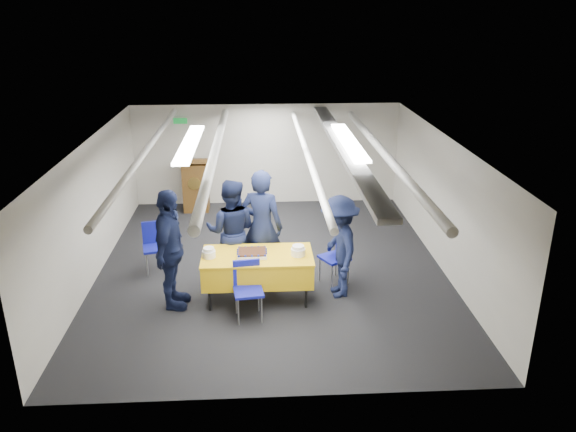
# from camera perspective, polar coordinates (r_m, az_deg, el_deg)

# --- Properties ---
(ground) EXTENTS (7.00, 7.00, 0.00)m
(ground) POSITION_cam_1_polar(r_m,az_deg,el_deg) (10.01, -1.69, -5.24)
(ground) COLOR black
(ground) RESTS_ON ground
(room_shell) EXTENTS (6.00, 7.00, 2.30)m
(room_shell) POSITION_cam_1_polar(r_m,az_deg,el_deg) (9.75, -1.32, 5.44)
(room_shell) COLOR beige
(room_shell) RESTS_ON ground
(serving_table) EXTENTS (1.71, 0.87, 0.77)m
(serving_table) POSITION_cam_1_polar(r_m,az_deg,el_deg) (8.77, -3.11, -5.20)
(serving_table) COLOR black
(serving_table) RESTS_ON ground
(sheet_cake) EXTENTS (0.47, 0.36, 0.08)m
(sheet_cake) POSITION_cam_1_polar(r_m,az_deg,el_deg) (8.64, -3.68, -3.78)
(sheet_cake) COLOR white
(sheet_cake) RESTS_ON serving_table
(plate_stack_left) EXTENTS (0.20, 0.20, 0.16)m
(plate_stack_left) POSITION_cam_1_polar(r_m,az_deg,el_deg) (8.63, -8.04, -3.73)
(plate_stack_left) COLOR white
(plate_stack_left) RESTS_ON serving_table
(plate_stack_right) EXTENTS (0.22, 0.22, 0.16)m
(plate_stack_right) POSITION_cam_1_polar(r_m,az_deg,el_deg) (8.62, 1.04, -3.55)
(plate_stack_right) COLOR white
(plate_stack_right) RESTS_ON serving_table
(podium) EXTENTS (0.62, 0.53, 1.25)m
(podium) POSITION_cam_1_polar(r_m,az_deg,el_deg) (12.69, -9.37, 3.22)
(podium) COLOR brown
(podium) RESTS_ON ground
(chair_near) EXTENTS (0.47, 0.47, 0.87)m
(chair_near) POSITION_cam_1_polar(r_m,az_deg,el_deg) (8.34, -4.13, -6.87)
(chair_near) COLOR gray
(chair_near) RESTS_ON ground
(chair_right) EXTENTS (0.57, 0.57, 0.87)m
(chair_right) POSITION_cam_1_polar(r_m,az_deg,el_deg) (9.36, 5.16, -3.68)
(chair_right) COLOR gray
(chair_right) RESTS_ON ground
(chair_left) EXTENTS (0.50, 0.50, 0.87)m
(chair_left) POSITION_cam_1_polar(r_m,az_deg,el_deg) (9.99, -13.37, -2.54)
(chair_left) COLOR gray
(chair_left) RESTS_ON ground
(sailor_a) EXTENTS (0.82, 0.67, 1.94)m
(sailor_a) POSITION_cam_1_polar(r_m,az_deg,el_deg) (9.18, -2.68, -1.11)
(sailor_a) COLOR black
(sailor_a) RESTS_ON ground
(sailor_b) EXTENTS (0.94, 0.78, 1.76)m
(sailor_b) POSITION_cam_1_polar(r_m,az_deg,el_deg) (9.29, -5.79, -1.53)
(sailor_b) COLOR black
(sailor_b) RESTS_ON ground
(sailor_c) EXTENTS (0.58, 1.15, 1.88)m
(sailor_c) POSITION_cam_1_polar(r_m,az_deg,el_deg) (8.58, -11.87, -3.41)
(sailor_c) COLOR black
(sailor_c) RESTS_ON ground
(sailor_d) EXTENTS (0.72, 1.13, 1.66)m
(sailor_d) POSITION_cam_1_polar(r_m,az_deg,el_deg) (8.82, 5.22, -3.13)
(sailor_d) COLOR black
(sailor_d) RESTS_ON ground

